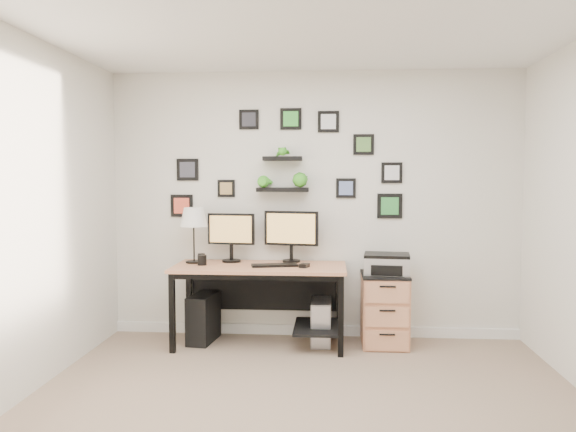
# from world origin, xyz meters

# --- Properties ---
(room) EXTENTS (4.00, 4.00, 4.00)m
(room) POSITION_xyz_m (0.00, 1.98, 0.05)
(room) COLOR gray
(room) RESTS_ON ground
(desk) EXTENTS (1.60, 0.70, 0.75)m
(desk) POSITION_xyz_m (-0.46, 1.67, 0.63)
(desk) COLOR tan
(desk) RESTS_ON ground
(monitor_left) EXTENTS (0.46, 0.20, 0.47)m
(monitor_left) POSITION_xyz_m (-0.79, 1.83, 1.03)
(monitor_left) COLOR black
(monitor_left) RESTS_ON desk
(monitor_right) EXTENTS (0.53, 0.20, 0.49)m
(monitor_right) POSITION_xyz_m (-0.21, 1.87, 1.04)
(monitor_right) COLOR black
(monitor_right) RESTS_ON desk
(keyboard) EXTENTS (0.44, 0.22, 0.02)m
(keyboard) POSITION_xyz_m (-0.35, 1.59, 0.76)
(keyboard) COLOR black
(keyboard) RESTS_ON desk
(mouse) EXTENTS (0.10, 0.13, 0.03)m
(mouse) POSITION_xyz_m (-0.07, 1.56, 0.77)
(mouse) COLOR black
(mouse) RESTS_ON desk
(table_lamp) EXTENTS (0.26, 0.26, 0.53)m
(table_lamp) POSITION_xyz_m (-1.14, 1.75, 1.18)
(table_lamp) COLOR black
(table_lamp) RESTS_ON desk
(mug) EXTENTS (0.08, 0.08, 0.09)m
(mug) POSITION_xyz_m (-1.03, 1.61, 0.80)
(mug) COLOR black
(mug) RESTS_ON desk
(pen_cup) EXTENTS (0.07, 0.07, 0.09)m
(pen_cup) POSITION_xyz_m (-1.07, 1.77, 0.79)
(pen_cup) COLOR black
(pen_cup) RESTS_ON desk
(pc_tower_black) EXTENTS (0.26, 0.48, 0.45)m
(pc_tower_black) POSITION_xyz_m (-1.04, 1.70, 0.23)
(pc_tower_black) COLOR black
(pc_tower_black) RESTS_ON ground
(pc_tower_grey) EXTENTS (0.19, 0.42, 0.41)m
(pc_tower_grey) POSITION_xyz_m (0.08, 1.71, 0.21)
(pc_tower_grey) COLOR gray
(pc_tower_grey) RESTS_ON ground
(file_cabinet) EXTENTS (0.43, 0.53, 0.67)m
(file_cabinet) POSITION_xyz_m (0.67, 1.72, 0.34)
(file_cabinet) COLOR tan
(file_cabinet) RESTS_ON ground
(printer) EXTENTS (0.44, 0.37, 0.19)m
(printer) POSITION_xyz_m (0.69, 1.72, 0.77)
(printer) COLOR silver
(printer) RESTS_ON file_cabinet
(wall_decor) EXTENTS (2.29, 0.18, 1.07)m
(wall_decor) POSITION_xyz_m (-0.25, 1.93, 1.65)
(wall_decor) COLOR black
(wall_decor) RESTS_ON ground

